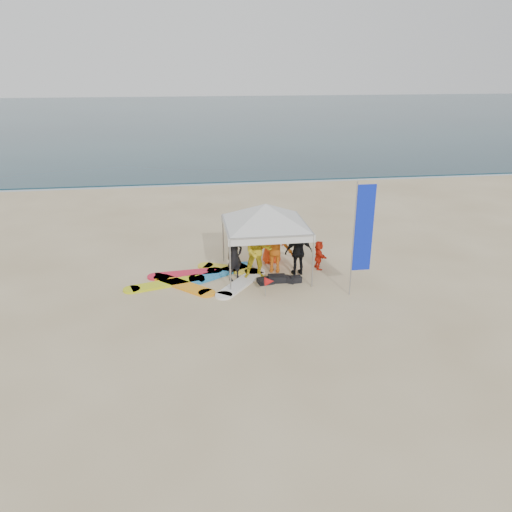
{
  "coord_description": "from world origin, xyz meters",
  "views": [
    {
      "loc": [
        -2.08,
        -11.61,
        6.76
      ],
      "look_at": [
        -0.0,
        2.6,
        1.2
      ],
      "focal_mm": 35.0,
      "sensor_mm": 36.0,
      "label": 1
    }
  ],
  "objects_px": {
    "person_black_b": "(299,252)",
    "marker_pennant": "(269,282)",
    "person_black_a": "(235,257)",
    "feather_flag": "(363,230)",
    "person_yellow": "(258,251)",
    "person_orange_b": "(272,239)",
    "person_orange_a": "(275,246)",
    "canopy_tent": "(266,204)",
    "person_seated": "(319,255)",
    "surfboard_spread": "(204,278)"
  },
  "relations": [
    {
      "from": "person_black_b",
      "to": "canopy_tent",
      "type": "bearing_deg",
      "value": -19.17
    },
    {
      "from": "person_black_a",
      "to": "feather_flag",
      "type": "distance_m",
      "value": 4.26
    },
    {
      "from": "feather_flag",
      "to": "surfboard_spread",
      "type": "height_order",
      "value": "feather_flag"
    },
    {
      "from": "person_yellow",
      "to": "person_orange_a",
      "type": "relative_size",
      "value": 1.03
    },
    {
      "from": "person_black_b",
      "to": "canopy_tent",
      "type": "xyz_separation_m",
      "value": [
        -1.1,
        0.26,
        1.64
      ]
    },
    {
      "from": "person_orange_b",
      "to": "surfboard_spread",
      "type": "relative_size",
      "value": 0.41
    },
    {
      "from": "person_orange_a",
      "to": "feather_flag",
      "type": "height_order",
      "value": "feather_flag"
    },
    {
      "from": "person_black_a",
      "to": "canopy_tent",
      "type": "xyz_separation_m",
      "value": [
        1.09,
        0.39,
        1.64
      ]
    },
    {
      "from": "person_black_a",
      "to": "marker_pennant",
      "type": "bearing_deg",
      "value": -87.32
    },
    {
      "from": "person_seated",
      "to": "feather_flag",
      "type": "bearing_deg",
      "value": -165.36
    },
    {
      "from": "person_orange_b",
      "to": "person_black_b",
      "type": "bearing_deg",
      "value": 119.98
    },
    {
      "from": "person_orange_b",
      "to": "person_orange_a",
      "type": "bearing_deg",
      "value": 87.79
    },
    {
      "from": "person_black_b",
      "to": "marker_pennant",
      "type": "distance_m",
      "value": 2.04
    },
    {
      "from": "person_orange_b",
      "to": "canopy_tent",
      "type": "relative_size",
      "value": 0.49
    },
    {
      "from": "person_yellow",
      "to": "person_orange_a",
      "type": "distance_m",
      "value": 0.82
    },
    {
      "from": "person_black_a",
      "to": "feather_flag",
      "type": "bearing_deg",
      "value": -54.41
    },
    {
      "from": "person_orange_b",
      "to": "marker_pennant",
      "type": "distance_m",
      "value": 2.86
    },
    {
      "from": "canopy_tent",
      "to": "feather_flag",
      "type": "xyz_separation_m",
      "value": [
        2.6,
        -2.08,
        -0.33
      ]
    },
    {
      "from": "person_black_b",
      "to": "marker_pennant",
      "type": "height_order",
      "value": "person_black_b"
    },
    {
      "from": "person_black_b",
      "to": "person_black_a",
      "type": "bearing_deg",
      "value": -2.48
    },
    {
      "from": "canopy_tent",
      "to": "feather_flag",
      "type": "relative_size",
      "value": 1.04
    },
    {
      "from": "person_orange_a",
      "to": "marker_pennant",
      "type": "relative_size",
      "value": 2.95
    },
    {
      "from": "person_orange_a",
      "to": "canopy_tent",
      "type": "height_order",
      "value": "canopy_tent"
    },
    {
      "from": "canopy_tent",
      "to": "surfboard_spread",
      "type": "distance_m",
      "value": 3.21
    },
    {
      "from": "surfboard_spread",
      "to": "person_orange_b",
      "type": "bearing_deg",
      "value": 25.05
    },
    {
      "from": "person_yellow",
      "to": "marker_pennant",
      "type": "bearing_deg",
      "value": -85.34
    },
    {
      "from": "person_yellow",
      "to": "person_orange_a",
      "type": "height_order",
      "value": "person_yellow"
    },
    {
      "from": "surfboard_spread",
      "to": "person_seated",
      "type": "bearing_deg",
      "value": 4.76
    },
    {
      "from": "person_black_a",
      "to": "marker_pennant",
      "type": "xyz_separation_m",
      "value": [
        0.91,
        -1.43,
        -0.31
      ]
    },
    {
      "from": "person_seated",
      "to": "canopy_tent",
      "type": "distance_m",
      "value": 2.73
    },
    {
      "from": "canopy_tent",
      "to": "feather_flag",
      "type": "height_order",
      "value": "feather_flag"
    },
    {
      "from": "person_orange_a",
      "to": "canopy_tent",
      "type": "distance_m",
      "value": 1.56
    },
    {
      "from": "person_seated",
      "to": "marker_pennant",
      "type": "xyz_separation_m",
      "value": [
        -2.09,
        -1.95,
        -0.02
      ]
    },
    {
      "from": "person_black_a",
      "to": "person_orange_a",
      "type": "distance_m",
      "value": 1.54
    },
    {
      "from": "marker_pennant",
      "to": "surfboard_spread",
      "type": "relative_size",
      "value": 0.14
    },
    {
      "from": "person_orange_a",
      "to": "marker_pennant",
      "type": "bearing_deg",
      "value": 88.7
    },
    {
      "from": "canopy_tent",
      "to": "marker_pennant",
      "type": "distance_m",
      "value": 2.68
    },
    {
      "from": "feather_flag",
      "to": "person_orange_a",
      "type": "bearing_deg",
      "value": 135.8
    },
    {
      "from": "canopy_tent",
      "to": "person_black_a",
      "type": "bearing_deg",
      "value": -160.14
    },
    {
      "from": "person_seated",
      "to": "marker_pennant",
      "type": "relative_size",
      "value": 1.61
    },
    {
      "from": "person_yellow",
      "to": "canopy_tent",
      "type": "height_order",
      "value": "canopy_tent"
    },
    {
      "from": "person_orange_b",
      "to": "feather_flag",
      "type": "xyz_separation_m",
      "value": [
        2.22,
        -3.03,
        1.21
      ]
    },
    {
      "from": "person_black_b",
      "to": "person_orange_b",
      "type": "xyz_separation_m",
      "value": [
        -0.72,
        1.21,
        0.09
      ]
    },
    {
      "from": "person_orange_a",
      "to": "person_black_b",
      "type": "bearing_deg",
      "value": 168.22
    },
    {
      "from": "marker_pennant",
      "to": "surfboard_spread",
      "type": "xyz_separation_m",
      "value": [
        -1.93,
        1.61,
        -0.46
      ]
    },
    {
      "from": "marker_pennant",
      "to": "person_black_b",
      "type": "bearing_deg",
      "value": 50.93
    },
    {
      "from": "person_seated",
      "to": "marker_pennant",
      "type": "height_order",
      "value": "person_seated"
    },
    {
      "from": "person_black_b",
      "to": "surfboard_spread",
      "type": "bearing_deg",
      "value": -6.84
    },
    {
      "from": "person_seated",
      "to": "canopy_tent",
      "type": "height_order",
      "value": "canopy_tent"
    },
    {
      "from": "person_seated",
      "to": "canopy_tent",
      "type": "relative_size",
      "value": 0.27
    }
  ]
}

